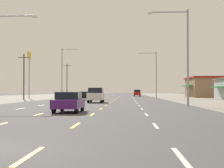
# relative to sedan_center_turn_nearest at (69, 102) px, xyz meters

# --- Properties ---
(ground_plane) EXTENTS (572.00, 572.00, 0.00)m
(ground_plane) POSITION_rel_sedan_center_turn_nearest_xyz_m (0.18, 49.11, -0.76)
(ground_plane) COLOR #4C4C4F
(lane_markings) EXTENTS (10.64, 227.60, 0.01)m
(lane_markings) POSITION_rel_sedan_center_turn_nearest_xyz_m (0.18, 87.61, -0.75)
(lane_markings) COLOR white
(lane_markings) RESTS_ON ground
(signal_span_wire) EXTENTS (26.88, 0.53, 9.82)m
(signal_span_wire) POSITION_rel_sedan_center_turn_nearest_xyz_m (-0.00, -7.11, 5.11)
(signal_span_wire) COLOR brown
(signal_span_wire) RESTS_ON ground
(sedan_center_turn_nearest) EXTENTS (1.80, 4.50, 1.46)m
(sedan_center_turn_nearest) POSITION_rel_sedan_center_turn_nearest_xyz_m (0.00, 0.00, 0.00)
(sedan_center_turn_nearest) COLOR #4C196B
(sedan_center_turn_nearest) RESTS_ON ground
(suv_center_turn_near) EXTENTS (1.98, 4.90, 1.98)m
(suv_center_turn_near) POSITION_rel_sedan_center_turn_nearest_xyz_m (-0.01, 22.28, 0.27)
(suv_center_turn_near) COLOR white
(suv_center_turn_near) RESTS_ON ground
(sedan_inner_left_mid) EXTENTS (1.80, 4.50, 1.46)m
(sedan_inner_left_mid) POSITION_rel_sedan_center_turn_nearest_xyz_m (-3.09, 35.98, 0.00)
(sedan_inner_left_mid) COLOR black
(sedan_inner_left_mid) RESTS_ON ground
(sedan_inner_left_midfar) EXTENTS (1.80, 4.50, 1.46)m
(sedan_inner_left_midfar) POSITION_rel_sedan_center_turn_nearest_xyz_m (-3.54, 51.89, 0.00)
(sedan_inner_left_midfar) COLOR #B28C33
(sedan_inner_left_midfar) RESTS_ON ground
(suv_far_right_far) EXTENTS (1.98, 4.90, 1.98)m
(suv_far_right_far) POSITION_rel_sedan_center_turn_nearest_xyz_m (7.04, 81.85, 0.27)
(suv_far_right_far) COLOR red
(suv_far_right_far) RESTS_ON ground
(storefront_right_row_2) EXTENTS (14.07, 15.25, 5.12)m
(storefront_right_row_2) POSITION_rel_sedan_center_turn_nearest_xyz_m (26.07, 66.45, 1.82)
(storefront_right_row_2) COLOR #8C6B4C
(storefront_right_row_2) RESTS_ON ground
(pole_sign_left_row_2) EXTENTS (0.24, 2.13, 9.91)m
(pole_sign_left_row_2) POSITION_rel_sedan_center_turn_nearest_xyz_m (-16.68, 49.88, 6.68)
(pole_sign_left_row_2) COLOR gray
(pole_sign_left_row_2) RESTS_ON ground
(streetlight_right_row_0) EXTENTS (4.18, 0.26, 9.84)m
(streetlight_right_row_0) POSITION_rel_sedan_center_turn_nearest_xyz_m (9.91, 11.04, 4.94)
(streetlight_right_row_0) COLOR gray
(streetlight_right_row_0) RESTS_ON ground
(streetlight_left_row_1) EXTENTS (3.51, 0.26, 10.86)m
(streetlight_left_row_1) POSITION_rel_sedan_center_turn_nearest_xyz_m (-9.67, 51.51, 5.39)
(streetlight_left_row_1) COLOR gray
(streetlight_left_row_1) RESTS_ON ground
(streetlight_right_row_1) EXTENTS (3.78, 0.26, 9.94)m
(streetlight_right_row_1) POSITION_rel_sedan_center_turn_nearest_xyz_m (9.98, 51.51, 4.95)
(streetlight_right_row_1) COLOR gray
(streetlight_right_row_1) RESTS_ON ground
(utility_pole_left_row_1) EXTENTS (2.20, 0.26, 8.40)m
(utility_pole_left_row_1) POSITION_rel_sedan_center_turn_nearest_xyz_m (-15.00, 40.19, 3.64)
(utility_pole_left_row_1) COLOR brown
(utility_pole_left_row_1) RESTS_ON ground
(utility_pole_left_row_2) EXTENTS (2.20, 0.26, 9.35)m
(utility_pole_left_row_2) POSITION_rel_sedan_center_turn_nearest_xyz_m (-12.91, 75.33, 4.11)
(utility_pole_left_row_2) COLOR brown
(utility_pole_left_row_2) RESTS_ON ground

